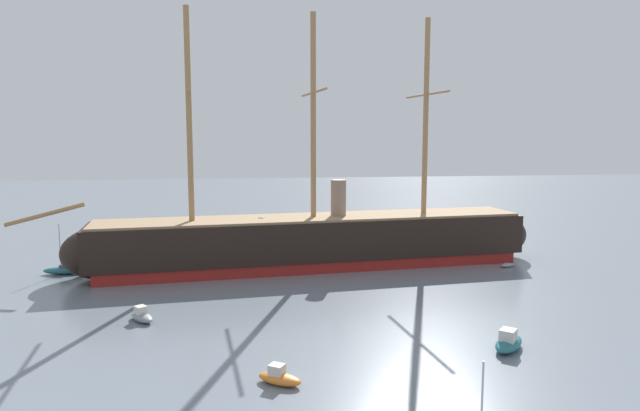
# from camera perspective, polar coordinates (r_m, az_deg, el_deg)

# --- Properties ---
(tall_ship) EXTENTS (64.82, 16.08, 31.20)m
(tall_ship) POSITION_cam_1_polar(r_m,az_deg,el_deg) (71.45, -0.66, -3.52)
(tall_ship) COLOR maroon
(tall_ship) RESTS_ON ground
(motorboat_near_centre) EXTENTS (3.39, 2.83, 1.33)m
(motorboat_near_centre) POSITION_cam_1_polar(r_m,az_deg,el_deg) (39.86, -4.11, -16.82)
(motorboat_near_centre) COLOR orange
(motorboat_near_centre) RESTS_ON ground
(motorboat_mid_right) EXTENTS (3.96, 4.19, 1.71)m
(motorboat_mid_right) POSITION_cam_1_polar(r_m,az_deg,el_deg) (47.68, 18.40, -12.90)
(motorboat_mid_right) COLOR #236670
(motorboat_mid_right) RESTS_ON ground
(motorboat_alongside_bow) EXTENTS (2.93, 3.42, 1.35)m
(motorboat_alongside_bow) POSITION_cam_1_polar(r_m,az_deg,el_deg) (54.23, -17.45, -10.53)
(motorboat_alongside_bow) COLOR gray
(motorboat_alongside_bow) RESTS_ON ground
(sailboat_far_left) EXTENTS (4.79, 1.77, 6.11)m
(sailboat_far_left) POSITION_cam_1_polar(r_m,az_deg,el_deg) (74.93, -24.36, -5.92)
(sailboat_far_left) COLOR #236670
(sailboat_far_left) RESTS_ON ground
(dinghy_far_right) EXTENTS (2.25, 1.67, 0.49)m
(dinghy_far_right) POSITION_cam_1_polar(r_m,az_deg,el_deg) (75.81, 18.30, -5.70)
(dinghy_far_right) COLOR gray
(dinghy_far_right) RESTS_ON ground
(seagull_in_flight) EXTENTS (0.55, 1.14, 0.13)m
(seagull_in_flight) POSITION_cam_1_polar(r_m,az_deg,el_deg) (40.08, -5.92, -1.25)
(seagull_in_flight) COLOR silver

